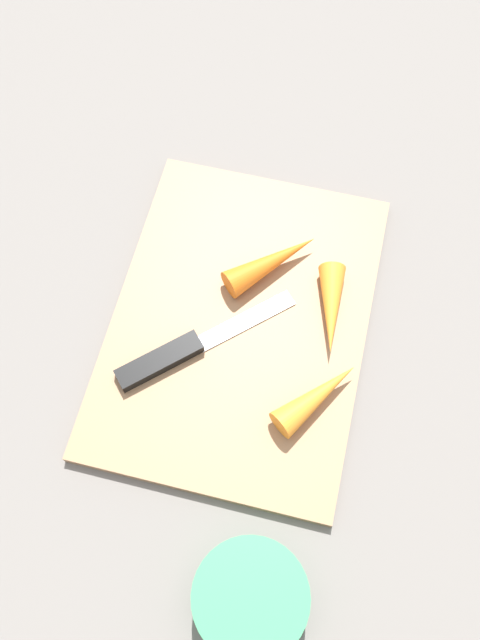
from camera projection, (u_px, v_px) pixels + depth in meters
The scene contains 7 objects.
ground_plane at pixel (240, 325), 0.70m from camera, with size 1.40×1.40×0.00m, color slate.
cutting_board at pixel (240, 322), 0.69m from camera, with size 0.36×0.26×0.01m, color #99704C.
knife at pixel (172, 355), 0.66m from camera, with size 0.15×0.16×0.01m.
carrot_shortest at pixel (331, 309), 0.67m from camera, with size 0.03×0.03×0.09m, color orange.
carrot_longest at pixel (272, 262), 0.69m from camera, with size 0.03×0.03×0.11m, color orange.
carrot_medium at pixel (317, 396), 0.64m from camera, with size 0.03×0.03×0.10m, color orange.
small_bowl at pixel (250, 598), 0.56m from camera, with size 0.10×0.10×0.05m, color #388C59.
Camera 1 is at (-0.27, -0.07, 0.64)m, focal length 37.09 mm.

